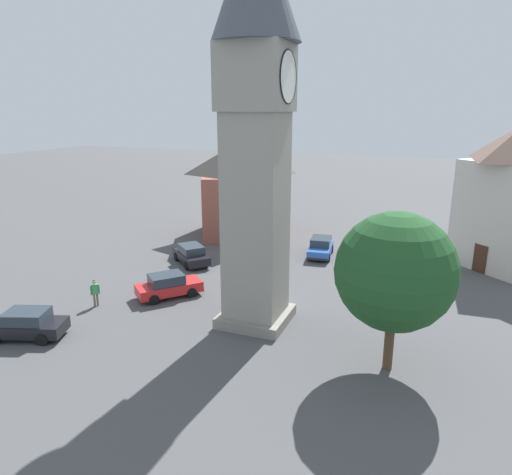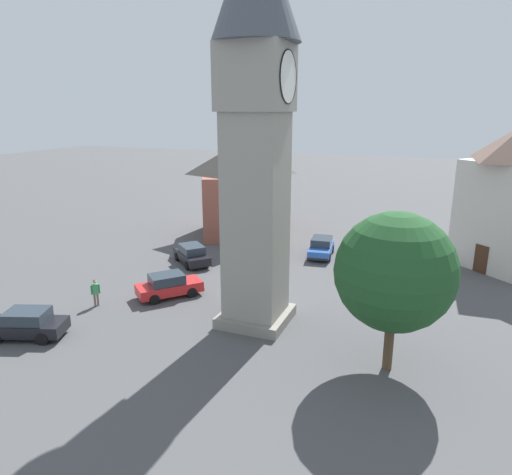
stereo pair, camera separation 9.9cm
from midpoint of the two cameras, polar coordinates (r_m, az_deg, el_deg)
The scene contains 9 objects.
ground_plane at distance 26.86m, azimuth -0.11°, elevation -10.25°, with size 200.00×200.00×0.00m, color #4C4C4F.
clock_tower at distance 24.18m, azimuth -0.12°, elevation 17.03°, with size 4.46×4.46×21.08m.
car_blue_kerb at distance 38.32m, azimuth 7.90°, elevation -1.16°, with size 4.30×2.18×1.53m.
car_silver_kerb at distance 30.37m, azimuth -10.83°, elevation -5.83°, with size 4.23×3.97×1.53m.
car_red_corner at distance 27.60m, azimuth -26.62°, elevation -9.54°, with size 2.99×4.46×1.53m.
car_white_side at distance 36.41m, azimuth -8.08°, elevation -2.07°, with size 3.98×4.22×1.53m.
pedestrian at distance 30.04m, azimuth -19.31°, elevation -6.20°, with size 0.46×0.40×1.69m.
tree at distance 21.33m, azimuth 16.64°, elevation -4.06°, with size 5.37×5.37×7.47m.
building_terrace_right at distance 43.85m, azimuth -1.96°, elevation 6.15°, with size 9.65×9.86×8.85m.
Camera 1 is at (-22.49, -8.88, 11.71)m, focal length 32.45 mm.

